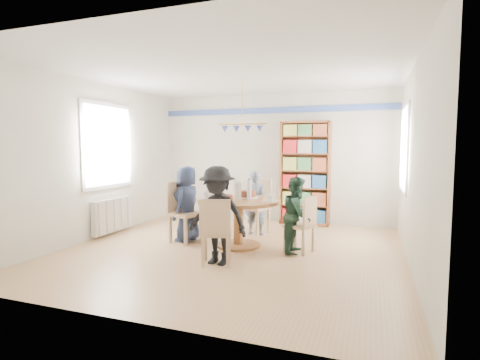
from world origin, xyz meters
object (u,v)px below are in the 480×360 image
at_px(person_near, 218,215).
at_px(radiator, 113,215).
at_px(person_right, 297,215).
at_px(dining_table, 239,212).
at_px(chair_left, 182,209).
at_px(person_far, 256,203).
at_px(chair_near, 216,229).
at_px(chair_right, 304,222).
at_px(chair_far, 258,203).
at_px(person_left, 187,204).
at_px(bookshelf, 305,174).

bearing_deg(person_near, radiator, 165.59).
bearing_deg(person_right, dining_table, 87.57).
distance_m(chair_left, person_far, 1.35).
xyz_separation_m(radiator, chair_near, (2.49, -1.07, 0.15)).
bearing_deg(chair_right, chair_far, 133.86).
bearing_deg(dining_table, person_far, 89.39).
xyz_separation_m(person_left, person_far, (0.94, 0.84, -0.05)).
relative_size(person_near, bookshelf, 0.63).
bearing_deg(person_near, chair_far, 98.12).
bearing_deg(chair_far, radiator, -157.60).
relative_size(person_right, person_near, 0.86).
relative_size(person_right, bookshelf, 0.54).
xyz_separation_m(chair_left, person_far, (1.00, 0.91, 0.03)).
xyz_separation_m(chair_right, chair_near, (-0.99, -1.00, 0.03)).
bearing_deg(person_near, chair_right, 49.40).
height_order(dining_table, chair_far, chair_far).
bearing_deg(person_far, bookshelf, -117.56).
height_order(chair_near, person_left, person_left).
xyz_separation_m(dining_table, chair_left, (-0.99, -0.03, -0.00)).
bearing_deg(person_right, chair_far, 40.72).
bearing_deg(chair_far, person_far, -87.84).
bearing_deg(chair_right, chair_left, 179.96).
relative_size(person_right, person_far, 0.98).
height_order(radiator, person_far, person_far).
xyz_separation_m(chair_near, person_far, (-0.04, 1.91, 0.08)).
distance_m(chair_far, person_right, 1.43).
distance_m(radiator, person_right, 3.39).
distance_m(chair_right, bookshelf, 2.21).
xyz_separation_m(chair_left, person_near, (1.03, -0.91, 0.11)).
height_order(person_left, person_far, person_left).
height_order(chair_near, person_near, person_near).
distance_m(chair_left, chair_right, 2.03).
xyz_separation_m(radiator, chair_right, (3.48, -0.07, 0.12)).
distance_m(dining_table, person_left, 0.94).
bearing_deg(person_far, radiator, 21.08).
distance_m(chair_left, bookshelf, 2.74).
bearing_deg(dining_table, bookshelf, 71.52).
bearing_deg(person_right, chair_near, 137.97).
bearing_deg(person_far, chair_left, 44.44).
bearing_deg(person_far, person_right, 137.72).
distance_m(dining_table, person_right, 0.94).
relative_size(person_left, person_far, 1.09).
bearing_deg(person_right, person_near, 134.81).
bearing_deg(person_near, dining_table, 99.37).
distance_m(chair_left, person_right, 1.93).
relative_size(person_left, person_near, 0.96).
bearing_deg(bookshelf, chair_near, -101.72).
height_order(radiator, dining_table, dining_table).
distance_m(chair_near, person_far, 1.91).
bearing_deg(radiator, dining_table, -0.88).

